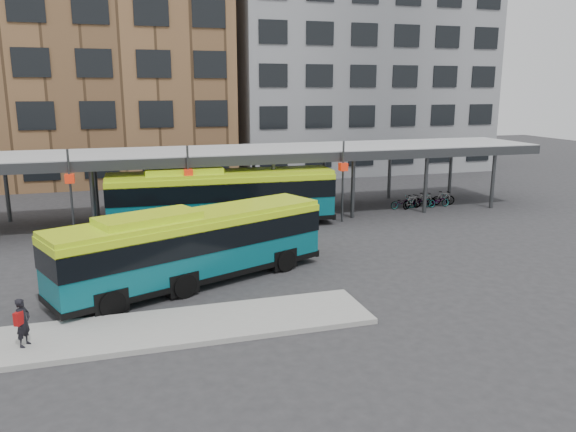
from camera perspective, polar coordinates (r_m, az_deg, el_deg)
name	(u,v)px	position (r m, az deg, el deg)	size (l,w,h in m)	color
ground	(295,285)	(22.94, 0.75, -7.00)	(120.00, 120.00, 0.00)	#28282B
boarding_island	(163,329)	(19.21, -12.55, -11.12)	(14.00, 3.00, 0.18)	gray
canopy	(230,154)	(34.27, -5.87, 6.29)	(40.00, 6.53, 4.80)	#999B9E
building_brick	(69,49)	(52.77, -21.39, 15.51)	(26.00, 14.00, 22.00)	brown
building_grey	(353,65)	(57.23, 6.58, 15.01)	(24.00, 14.00, 20.00)	slate
bus_front	(193,245)	(22.92, -9.65, -2.88)	(11.55, 6.74, 3.17)	#08515D
bus_rear	(222,196)	(32.13, -6.77, 2.06)	(12.77, 3.22, 3.50)	#08515D
pedestrian	(23,322)	(18.89, -25.35, -9.72)	(0.57, 0.65, 1.51)	black
bike_rack	(423,201)	(38.53, 13.58, 1.52)	(4.96, 1.30, 0.96)	slate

